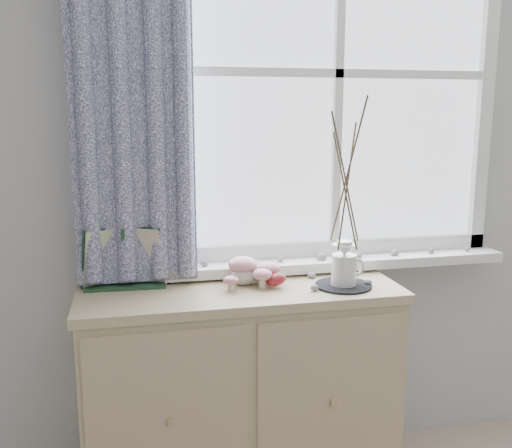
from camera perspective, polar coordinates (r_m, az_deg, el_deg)
The scene contains 8 objects.
sideboard at distance 2.31m, azimuth -1.51°, elevation -16.48°, with size 1.20×0.45×0.85m.
botanical_book at distance 2.15m, azimuth -13.03°, elevation -3.35°, with size 0.34×0.13×0.24m, color #1E4028, non-canonical shape.
toadstool_cluster at distance 2.17m, azimuth -0.42°, elevation -4.54°, with size 0.23×0.17×0.11m.
wooden_eggs at distance 2.19m, azimuth 0.58°, elevation -5.18°, with size 0.14×0.18×0.08m.
songbird_figurine at distance 2.17m, azimuth -1.17°, elevation -5.14°, with size 0.15×0.07×0.08m, color silver, non-canonical shape.
crocheted_doily at distance 2.19m, azimuth 8.73°, elevation -6.09°, with size 0.21×0.21×0.01m, color black.
twig_pitcher at distance 2.10m, azimuth 9.05°, elevation 4.51°, with size 0.33×0.33×0.71m.
sideboard_pebbles at distance 2.24m, azimuth 6.71°, elevation -5.47°, with size 0.33×0.23×0.02m.
Camera 1 is at (-0.53, -0.26, 1.49)m, focal length 40.00 mm.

